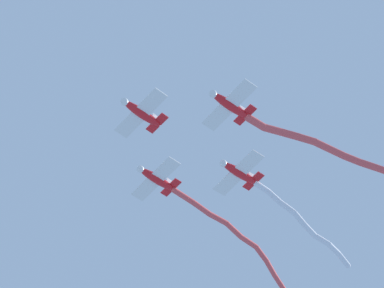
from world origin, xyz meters
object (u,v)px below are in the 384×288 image
Objects in this scene: airplane_lead at (141,113)px; airplane_right_wing at (156,179)px; airplane_slot at (239,173)px; airplane_left_wing at (229,105)px.

airplane_lead is 1.01× the size of airplane_right_wing.
airplane_lead is 13.41m from airplane_slot.
airplane_right_wing is at bearing -138.23° from airplane_lead.
airplane_left_wing is at bearing 131.78° from airplane_lead.
airplane_right_wing is (-0.41, 9.47, 0.30)m from airplane_lead.
airplane_slot is (9.06, 9.88, -0.20)m from airplane_lead.
airplane_slot is (9.47, 0.41, -0.50)m from airplane_right_wing.
airplane_lead reaches higher than airplane_slot.
airplane_lead reaches higher than airplane_left_wing.
airplane_right_wing reaches higher than airplane_slot.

